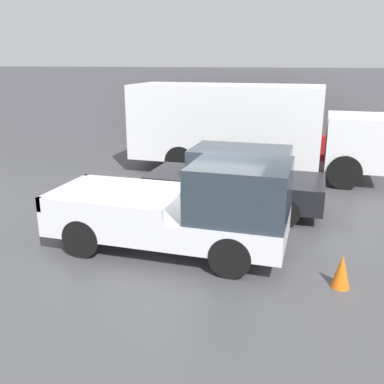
% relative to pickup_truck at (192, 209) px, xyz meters
% --- Properties ---
extents(ground_plane, '(60.00, 60.00, 0.00)m').
position_rel_pickup_truck_xyz_m(ground_plane, '(0.04, 0.61, -0.95)').
color(ground_plane, '#4C4C4F').
extents(building_wall, '(28.00, 0.15, 3.66)m').
position_rel_pickup_truck_xyz_m(building_wall, '(0.04, 10.30, 0.88)').
color(building_wall, '#56565B').
rests_on(building_wall, ground).
extents(pickup_truck, '(5.04, 2.02, 2.02)m').
position_rel_pickup_truck_xyz_m(pickup_truck, '(0.00, 0.00, 0.00)').
color(pickup_truck, silver).
rests_on(pickup_truck, ground).
extents(car, '(4.68, 1.99, 1.72)m').
position_rel_pickup_truck_xyz_m(car, '(0.38, 2.93, -0.09)').
color(car, black).
rests_on(car, ground).
extents(delivery_truck, '(8.75, 2.61, 3.12)m').
position_rel_pickup_truck_xyz_m(delivery_truck, '(-0.13, 7.04, 0.77)').
color(delivery_truck, white).
rests_on(delivery_truck, ground).
extents(newspaper_box, '(0.45, 0.40, 1.01)m').
position_rel_pickup_truck_xyz_m(newspaper_box, '(2.52, 9.98, -0.45)').
color(newspaper_box, red).
rests_on(newspaper_box, ground).
extents(traffic_cone, '(0.34, 0.34, 0.64)m').
position_rel_pickup_truck_xyz_m(traffic_cone, '(3.00, -0.71, -0.63)').
color(traffic_cone, orange).
rests_on(traffic_cone, ground).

